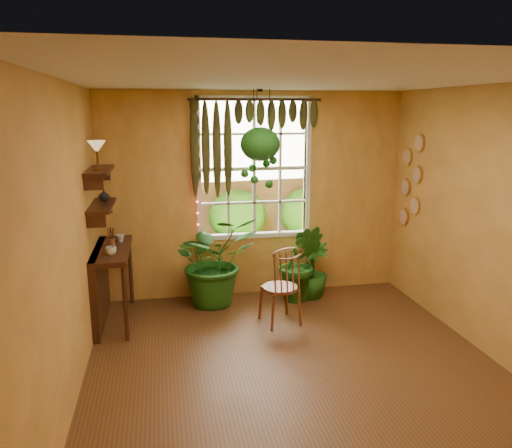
# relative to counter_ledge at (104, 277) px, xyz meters

# --- Properties ---
(floor) EXTENTS (4.50, 4.50, 0.00)m
(floor) POSITION_rel_counter_ledge_xyz_m (1.91, -1.60, -0.55)
(floor) COLOR brown
(floor) RESTS_ON ground
(ceiling) EXTENTS (4.50, 4.50, 0.00)m
(ceiling) POSITION_rel_counter_ledge_xyz_m (1.91, -1.60, 2.15)
(ceiling) COLOR silver
(ceiling) RESTS_ON wall_back
(wall_back) EXTENTS (4.00, 0.00, 4.00)m
(wall_back) POSITION_rel_counter_ledge_xyz_m (1.91, 0.65, 0.80)
(wall_back) COLOR #E4A24D
(wall_back) RESTS_ON floor
(wall_left) EXTENTS (0.00, 4.50, 4.50)m
(wall_left) POSITION_rel_counter_ledge_xyz_m (-0.09, -1.60, 0.80)
(wall_left) COLOR #E4A24D
(wall_left) RESTS_ON floor
(wall_right) EXTENTS (0.00, 4.50, 4.50)m
(wall_right) POSITION_rel_counter_ledge_xyz_m (3.91, -1.60, 0.80)
(wall_right) COLOR #E4A24D
(wall_right) RESTS_ON floor
(window) EXTENTS (1.52, 0.10, 1.86)m
(window) POSITION_rel_counter_ledge_xyz_m (1.91, 0.68, 1.15)
(window) COLOR white
(window) RESTS_ON wall_back
(valance_vine) EXTENTS (1.70, 0.12, 1.10)m
(valance_vine) POSITION_rel_counter_ledge_xyz_m (1.82, 0.56, 1.73)
(valance_vine) COLOR #3B1D10
(valance_vine) RESTS_ON window
(string_lights) EXTENTS (0.03, 0.03, 1.54)m
(string_lights) POSITION_rel_counter_ledge_xyz_m (1.15, 0.59, 1.20)
(string_lights) COLOR #FF2633
(string_lights) RESTS_ON window
(wall_plates) EXTENTS (0.04, 0.32, 1.10)m
(wall_plates) POSITION_rel_counter_ledge_xyz_m (3.89, 0.19, 1.00)
(wall_plates) COLOR #EFE4C3
(wall_plates) RESTS_ON wall_right
(counter_ledge) EXTENTS (0.40, 1.20, 0.90)m
(counter_ledge) POSITION_rel_counter_ledge_xyz_m (0.00, 0.00, 0.00)
(counter_ledge) COLOR #3B1D10
(counter_ledge) RESTS_ON floor
(shelf_lower) EXTENTS (0.25, 0.90, 0.04)m
(shelf_lower) POSITION_rel_counter_ledge_xyz_m (0.03, 0.00, 0.85)
(shelf_lower) COLOR #3B1D10
(shelf_lower) RESTS_ON wall_left
(shelf_upper) EXTENTS (0.25, 0.90, 0.04)m
(shelf_upper) POSITION_rel_counter_ledge_xyz_m (0.03, 0.00, 1.25)
(shelf_upper) COLOR #3B1D10
(shelf_upper) RESTS_ON wall_left
(backyard) EXTENTS (14.00, 10.00, 12.00)m
(backyard) POSITION_rel_counter_ledge_xyz_m (2.15, 5.27, 0.73)
(backyard) COLOR #2B5217
(backyard) RESTS_ON ground
(windsor_chair) EXTENTS (0.49, 0.51, 1.10)m
(windsor_chair) POSITION_rel_counter_ledge_xyz_m (2.02, -0.43, -0.23)
(windsor_chair) COLOR brown
(windsor_chair) RESTS_ON floor
(potted_plant_left) EXTENTS (1.26, 1.17, 1.17)m
(potted_plant_left) POSITION_rel_counter_ledge_xyz_m (1.33, 0.34, 0.03)
(potted_plant_left) COLOR #134A14
(potted_plant_left) RESTS_ON floor
(potted_plant_mid) EXTENTS (0.66, 0.57, 1.03)m
(potted_plant_mid) POSITION_rel_counter_ledge_xyz_m (2.43, 0.23, -0.04)
(potted_plant_mid) COLOR #134A14
(potted_plant_mid) RESTS_ON floor
(potted_plant_right) EXTENTS (0.51, 0.51, 0.78)m
(potted_plant_right) POSITION_rel_counter_ledge_xyz_m (2.62, 0.33, -0.16)
(potted_plant_right) COLOR #134A14
(potted_plant_right) RESTS_ON floor
(hanging_basket) EXTENTS (0.49, 0.49, 1.20)m
(hanging_basket) POSITION_rel_counter_ledge_xyz_m (1.91, 0.26, 1.44)
(hanging_basket) COLOR black
(hanging_basket) RESTS_ON ceiling
(cup_a) EXTENTS (0.13, 0.13, 0.09)m
(cup_a) POSITION_rel_counter_ledge_xyz_m (0.13, -0.29, 0.40)
(cup_a) COLOR silver
(cup_a) RESTS_ON counter_ledge
(cup_b) EXTENTS (0.13, 0.13, 0.09)m
(cup_b) POSITION_rel_counter_ledge_xyz_m (0.19, 0.26, 0.39)
(cup_b) COLOR beige
(cup_b) RESTS_ON counter_ledge
(brush_jar) EXTENTS (0.08, 0.08, 0.30)m
(brush_jar) POSITION_rel_counter_ledge_xyz_m (0.11, 0.02, 0.47)
(brush_jar) COLOR brown
(brush_jar) RESTS_ON counter_ledge
(shelf_vase) EXTENTS (0.15, 0.15, 0.13)m
(shelf_vase) POSITION_rel_counter_ledge_xyz_m (0.04, 0.22, 0.93)
(shelf_vase) COLOR #B2AD99
(shelf_vase) RESTS_ON shelf_lower
(tiffany_lamp) EXTENTS (0.19, 0.19, 0.32)m
(tiffany_lamp) POSITION_rel_counter_ledge_xyz_m (0.05, -0.23, 1.50)
(tiffany_lamp) COLOR brown
(tiffany_lamp) RESTS_ON shelf_upper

